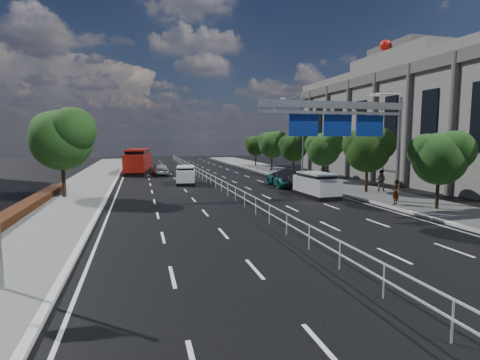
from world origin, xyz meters
name	(u,v)px	position (x,y,z in m)	size (l,w,h in m)	color
ground	(328,262)	(0.00, 0.00, 0.00)	(160.00, 160.00, 0.00)	black
kerb_near	(58,285)	(-9.00, 0.00, 0.07)	(0.25, 140.00, 0.15)	silver
median_fence	(212,180)	(0.00, 22.50, 0.53)	(0.05, 85.00, 1.02)	silver
overhead_gantry	(349,121)	(6.74, 10.05, 5.61)	(10.24, 0.38, 7.45)	gray
streetlight_far	(301,131)	(10.50, 26.00, 5.21)	(2.78, 2.40, 9.00)	gray
civic_hall	(430,121)	(23.72, 22.00, 6.27)	(14.40, 36.00, 14.35)	slate
near_tree_back	(62,136)	(-11.94, 17.97, 4.61)	(4.84, 4.51, 6.69)	black
far_tree_c	(440,156)	(11.24, 6.98, 3.43)	(3.52, 3.28, 4.94)	black
far_tree_d	(368,148)	(11.25, 14.48, 3.69)	(3.85, 3.59, 5.34)	black
far_tree_e	(324,147)	(11.25, 21.98, 3.56)	(3.63, 3.38, 5.13)	black
far_tree_f	(294,146)	(11.24, 29.48, 3.49)	(3.52, 3.28, 5.02)	black
far_tree_g	(272,143)	(11.25, 36.98, 3.75)	(3.96, 3.69, 5.45)	black
far_tree_h	(256,145)	(11.24, 44.48, 3.42)	(3.41, 3.18, 4.91)	black
white_minivan	(186,175)	(-2.21, 24.66, 0.86)	(2.25, 4.24, 1.76)	black
red_bus	(138,160)	(-6.70, 37.79, 1.61)	(3.63, 10.54, 3.09)	black
near_car_silver	(160,169)	(-4.15, 34.42, 0.72)	(1.69, 4.21, 1.43)	#9FA2A6
near_car_dark	(137,163)	(-7.01, 47.19, 0.72)	(1.53, 4.38, 1.44)	black
silver_minivan	(316,185)	(6.50, 14.00, 0.91)	(2.08, 4.54, 1.86)	black
parked_car_teal	(285,179)	(6.50, 20.34, 0.69)	(2.29, 4.97, 1.38)	#15615C
parked_car_dark	(293,179)	(6.70, 19.00, 0.82)	(2.30, 5.66, 1.64)	black
pedestrian_a	(395,192)	(9.60, 8.84, 0.95)	(0.59, 0.39, 1.63)	gray
pedestrian_b	(381,181)	(12.54, 14.51, 1.01)	(0.85, 0.66, 1.74)	gray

